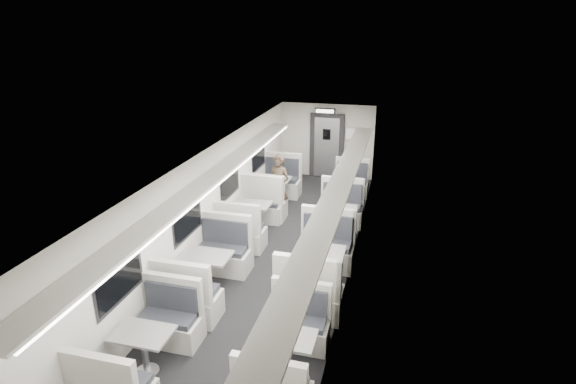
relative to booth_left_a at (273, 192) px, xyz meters
The scene contains 19 objects.
room 3.32m from the booth_left_a, 71.95° to the right, with size 3.24×12.24×2.64m.
booth_left_a is the anchor object (origin of this frame).
booth_left_b 1.77m from the booth_left_a, 90.00° to the right, with size 1.08×2.18×1.17m.
booth_left_c 4.41m from the booth_left_a, 90.00° to the right, with size 1.10×2.23×1.19m.
booth_left_d 6.59m from the booth_left_a, 90.00° to the right, with size 1.00×2.02×1.08m.
booth_right_a 2.11m from the booth_left_a, 18.17° to the left, with size 1.00×2.03×1.09m.
booth_right_b 2.52m from the booth_left_a, 37.55° to the right, with size 1.08×2.20×1.18m.
booth_right_c 4.26m from the booth_left_a, 62.01° to the right, with size 1.14×2.32×1.24m.
booth_right_d 6.45m from the booth_left_a, 71.95° to the right, with size 0.96×1.95×1.04m.
passenger 0.85m from the booth_left_a, 61.03° to the right, with size 0.61×0.40×1.68m, color black.
window_a 1.10m from the booth_left_a, 145.83° to the left, with size 0.02×1.18×0.84m, color black.
window_b 2.14m from the booth_left_a, 104.64° to the right, with size 0.02×1.18×0.84m, color black.
window_c 4.20m from the booth_left_a, 96.84° to the right, with size 0.02×1.18×0.84m, color black.
window_d 6.36m from the booth_left_a, 94.45° to the right, with size 0.02×1.18×0.84m, color black.
luggage_rack_left 3.70m from the booth_left_a, 94.15° to the right, with size 0.46×10.40×0.09m.
luggage_rack_right 4.32m from the booth_left_a, 56.33° to the right, with size 0.46×10.40×0.09m.
vestibule_door 3.10m from the booth_left_a, 70.75° to the left, with size 1.10×0.13×2.10m.
exit_sign 3.18m from the booth_left_a, 67.17° to the left, with size 0.62×0.12×0.16m.
wall_notice 3.52m from the booth_left_a, 58.46° to the left, with size 0.32×0.02×0.40m, color white.
Camera 1 is at (2.29, -8.07, 4.80)m, focal length 28.00 mm.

